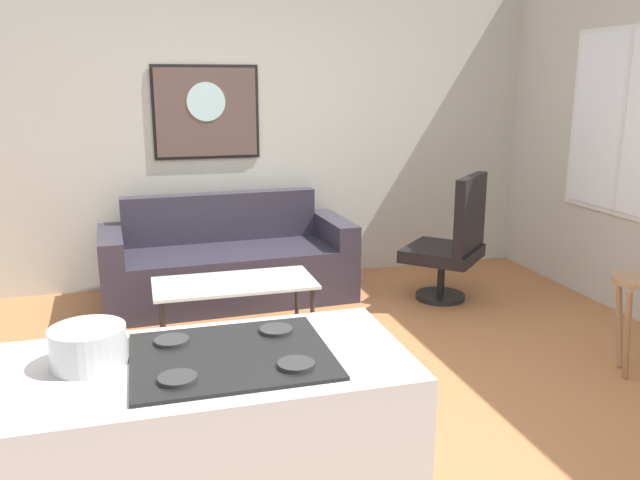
{
  "coord_description": "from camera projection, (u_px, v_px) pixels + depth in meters",
  "views": [
    {
      "loc": [
        -0.94,
        -3.22,
        1.76
      ],
      "look_at": [
        0.22,
        0.9,
        0.7
      ],
      "focal_mm": 36.46,
      "sensor_mm": 36.0,
      "label": 1
    }
  ],
  "objects": [
    {
      "name": "armchair",
      "position": [
        453.0,
        242.0,
        5.21
      ],
      "size": [
        0.8,
        0.8,
        1.04
      ],
      "color": "black",
      "rests_on": "ground"
    },
    {
      "name": "back_wall",
      "position": [
        248.0,
        122.0,
        5.6
      ],
      "size": [
        6.4,
        0.05,
        2.8
      ],
      "primitive_type": "cube",
      "color": "#BAB8AB",
      "rests_on": "ground"
    },
    {
      "name": "ground",
      "position": [
        326.0,
        402.0,
        3.68
      ],
      "size": [
        6.4,
        6.4,
        0.04
      ],
      "primitive_type": "cube",
      "color": "#AE6C3F"
    },
    {
      "name": "couch",
      "position": [
        228.0,
        265.0,
        5.3
      ],
      "size": [
        2.01,
        0.89,
        0.84
      ],
      "color": "#2C2935",
      "rests_on": "ground"
    },
    {
      "name": "window",
      "position": [
        624.0,
        123.0,
        4.85
      ],
      "size": [
        0.03,
        1.23,
        1.41
      ],
      "color": "silver"
    },
    {
      "name": "bar_stool",
      "position": [
        640.0,
        298.0,
        3.88
      ],
      "size": [
        0.38,
        0.38,
        0.62
      ],
      "color": "#9B704D",
      "rests_on": "ground"
    },
    {
      "name": "mixing_bowl",
      "position": [
        88.0,
        347.0,
        1.92
      ],
      "size": [
        0.22,
        0.22,
        0.12
      ],
      "color": "silver",
      "rests_on": "kitchen_counter"
    },
    {
      "name": "wall_painting",
      "position": [
        206.0,
        112.0,
        5.45
      ],
      "size": [
        0.89,
        0.03,
        0.78
      ],
      "color": "black"
    },
    {
      "name": "coffee_table",
      "position": [
        234.0,
        287.0,
        4.36
      ],
      "size": [
        1.07,
        0.52,
        0.44
      ],
      "color": "silver",
      "rests_on": "ground"
    }
  ]
}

